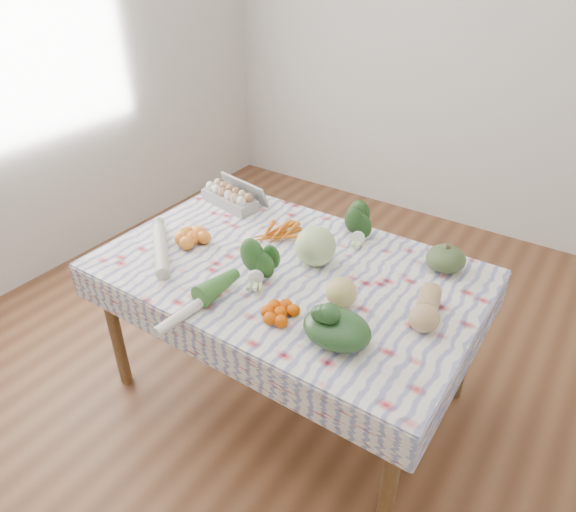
% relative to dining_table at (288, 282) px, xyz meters
% --- Properties ---
extents(ground, '(4.50, 4.50, 0.00)m').
position_rel_dining_table_xyz_m(ground, '(0.00, 0.00, -0.68)').
color(ground, brown).
rests_on(ground, ground).
extents(wall_back, '(4.00, 0.04, 2.80)m').
position_rel_dining_table_xyz_m(wall_back, '(0.00, 2.25, 0.72)').
color(wall_back, silver).
rests_on(wall_back, ground).
extents(dining_table, '(1.60, 1.00, 0.75)m').
position_rel_dining_table_xyz_m(dining_table, '(0.00, 0.00, 0.00)').
color(dining_table, brown).
rests_on(dining_table, ground).
extents(tablecloth, '(1.66, 1.06, 0.01)m').
position_rel_dining_table_xyz_m(tablecloth, '(0.00, 0.00, 0.08)').
color(tablecloth, white).
rests_on(tablecloth, dining_table).
extents(egg_carton, '(0.36, 0.19, 0.09)m').
position_rel_dining_table_xyz_m(egg_carton, '(-0.60, 0.32, 0.13)').
color(egg_carton, '#999994').
rests_on(egg_carton, tablecloth).
extents(carrot_bunch, '(0.26, 0.25, 0.04)m').
position_rel_dining_table_xyz_m(carrot_bunch, '(-0.17, 0.17, 0.10)').
color(carrot_bunch, orange).
rests_on(carrot_bunch, tablecloth).
extents(kale_bunch, '(0.20, 0.18, 0.15)m').
position_rel_dining_table_xyz_m(kale_bunch, '(0.16, 0.39, 0.16)').
color(kale_bunch, '#1C3D16').
rests_on(kale_bunch, tablecloth).
extents(kabocha_squash, '(0.22, 0.22, 0.11)m').
position_rel_dining_table_xyz_m(kabocha_squash, '(0.58, 0.37, 0.14)').
color(kabocha_squash, '#42582F').
rests_on(kabocha_squash, tablecloth).
extents(cabbage, '(0.23, 0.23, 0.18)m').
position_rel_dining_table_xyz_m(cabbage, '(0.08, 0.09, 0.17)').
color(cabbage, '#AECC86').
rests_on(cabbage, tablecloth).
extents(butternut_squash, '(0.17, 0.26, 0.11)m').
position_rel_dining_table_xyz_m(butternut_squash, '(0.64, 0.01, 0.14)').
color(butternut_squash, tan).
rests_on(butternut_squash, tablecloth).
extents(orange_cluster, '(0.27, 0.27, 0.07)m').
position_rel_dining_table_xyz_m(orange_cluster, '(-0.48, -0.09, 0.12)').
color(orange_cluster, orange).
rests_on(orange_cluster, tablecloth).
extents(broccoli, '(0.22, 0.22, 0.12)m').
position_rel_dining_table_xyz_m(broccoli, '(-0.06, -0.15, 0.14)').
color(broccoli, '#23511C').
rests_on(broccoli, tablecloth).
extents(mandarin_cluster, '(0.18, 0.18, 0.05)m').
position_rel_dining_table_xyz_m(mandarin_cluster, '(0.17, -0.30, 0.11)').
color(mandarin_cluster, '#DA4D00').
rests_on(mandarin_cluster, tablecloth).
extents(grapefruit, '(0.14, 0.14, 0.12)m').
position_rel_dining_table_xyz_m(grapefruit, '(0.33, -0.11, 0.14)').
color(grapefruit, tan).
rests_on(grapefruit, tablecloth).
extents(spinach_bag, '(0.29, 0.25, 0.11)m').
position_rel_dining_table_xyz_m(spinach_bag, '(0.42, -0.30, 0.14)').
color(spinach_bag, '#193618').
rests_on(spinach_bag, tablecloth).
extents(daikon, '(0.36, 0.33, 0.06)m').
position_rel_dining_table_xyz_m(daikon, '(-0.53, -0.25, 0.11)').
color(daikon, beige).
rests_on(daikon, tablecloth).
extents(leek, '(0.07, 0.43, 0.05)m').
position_rel_dining_table_xyz_m(leek, '(-0.13, -0.44, 0.11)').
color(leek, silver).
rests_on(leek, tablecloth).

